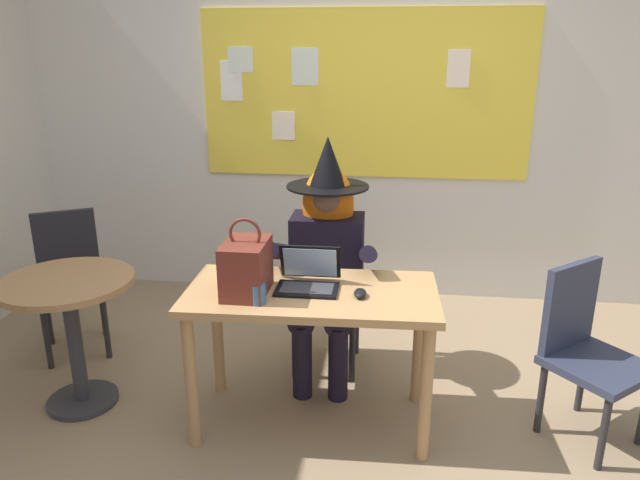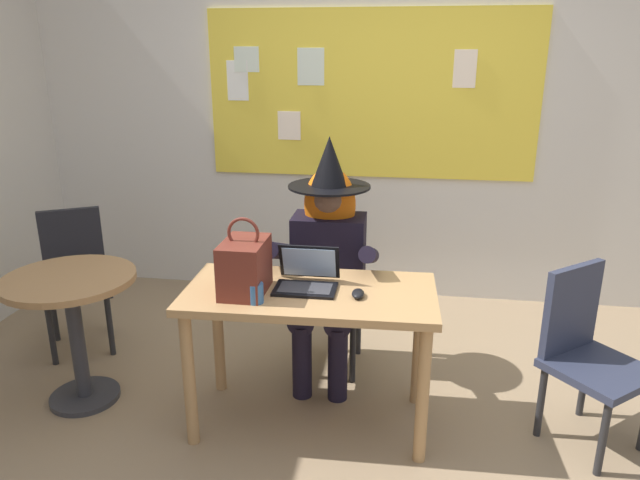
{
  "view_description": "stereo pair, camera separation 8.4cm",
  "coord_description": "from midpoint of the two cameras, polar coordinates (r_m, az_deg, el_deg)",
  "views": [
    {
      "loc": [
        0.22,
        -2.61,
        1.87
      ],
      "look_at": [
        -0.14,
        0.3,
        0.91
      ],
      "focal_mm": 32.89,
      "sensor_mm": 36.0,
      "label": 1
    },
    {
      "loc": [
        0.3,
        -2.6,
        1.87
      ],
      "look_at": [
        -0.14,
        0.3,
        0.91
      ],
      "focal_mm": 32.89,
      "sensor_mm": 36.0,
      "label": 2
    }
  ],
  "objects": [
    {
      "name": "computer_mouse",
      "position": [
        2.8,
        3.07,
        -5.2
      ],
      "size": [
        0.06,
        0.11,
        0.03
      ],
      "primitive_type": "ellipsoid",
      "rotation": [
        0.0,
        0.0,
        0.03
      ],
      "color": "black",
      "rests_on": "desk_main"
    },
    {
      "name": "person_costumed",
      "position": [
        3.37,
        -0.08,
        -0.83
      ],
      "size": [
        0.59,
        0.7,
        1.41
      ],
      "rotation": [
        0.0,
        0.0,
        -1.56
      ],
      "color": "black",
      "rests_on": "ground"
    },
    {
      "name": "wall_back_bulletin",
      "position": [
        4.45,
        3.85,
        12.81
      ],
      "size": [
        5.22,
        2.0,
        2.9
      ],
      "color": "silver",
      "rests_on": "ground"
    },
    {
      "name": "chair_extra_corner",
      "position": [
        3.19,
        23.72,
        -9.29
      ],
      "size": [
        0.59,
        0.59,
        0.88
      ],
      "rotation": [
        0.0,
        0.0,
        5.41
      ],
      "color": "#2D3347",
      "rests_on": "ground"
    },
    {
      "name": "coffee_mug",
      "position": [
        2.74,
        -6.97,
        -5.21
      ],
      "size": [
        0.08,
        0.08,
        0.09
      ],
      "primitive_type": "cylinder",
      "color": "#336099",
      "rests_on": "desk_main"
    },
    {
      "name": "ground_plane",
      "position": [
        3.22,
        1.19,
        -17.44
      ],
      "size": [
        24.0,
        24.0,
        0.0
      ],
      "primitive_type": "plane",
      "color": "#937A5B"
    },
    {
      "name": "side_table_round",
      "position": [
        3.4,
        -23.74,
        -6.61
      ],
      "size": [
        0.69,
        0.69,
        0.74
      ],
      "color": "#A37547",
      "rests_on": "ground"
    },
    {
      "name": "laptop",
      "position": [
        2.9,
        -1.99,
        -3.78
      ],
      "size": [
        0.31,
        0.27,
        0.2
      ],
      "rotation": [
        0.0,
        0.0,
        0.01
      ],
      "color": "black",
      "rests_on": "desk_main"
    },
    {
      "name": "chair_spare_by_window",
      "position": [
        4.09,
        -23.69,
        -3.13
      ],
      "size": [
        0.57,
        0.57,
        0.89
      ],
      "rotation": [
        0.0,
        0.0,
        5.24
      ],
      "color": "black",
      "rests_on": "ground"
    },
    {
      "name": "handbag",
      "position": [
        2.82,
        -8.03,
        -2.61
      ],
      "size": [
        0.2,
        0.3,
        0.38
      ],
      "rotation": [
        0.0,
        0.0,
        0.22
      ],
      "color": "maroon",
      "rests_on": "desk_main"
    },
    {
      "name": "desk_main",
      "position": [
        2.92,
        -1.64,
        -6.96
      ],
      "size": [
        1.25,
        0.65,
        0.75
      ],
      "rotation": [
        0.0,
        0.0,
        0.03
      ],
      "color": "tan",
      "rests_on": "ground"
    },
    {
      "name": "chair_at_desk",
      "position": [
        3.59,
        0.17,
        -4.52
      ],
      "size": [
        0.42,
        0.42,
        0.89
      ],
      "rotation": [
        0.0,
        0.0,
        -1.58
      ],
      "color": "black",
      "rests_on": "ground"
    }
  ]
}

